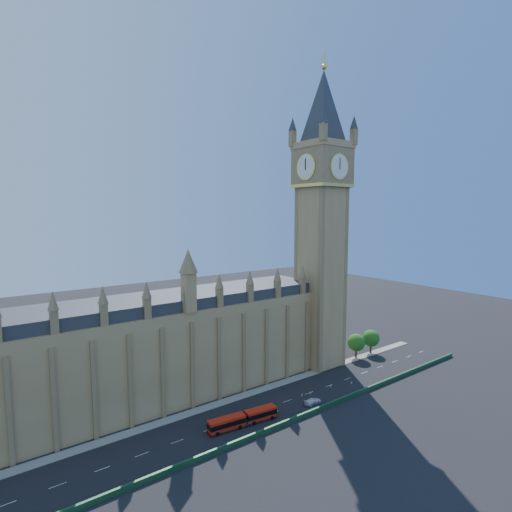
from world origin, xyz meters
TOP-DOWN VIEW (x-y plane):
  - ground at (0.00, 0.00)m, footprint 400.00×400.00m
  - palace_westminster at (-25.00, 22.00)m, footprint 120.00×20.00m
  - elizabeth_tower at (38.00, 13.99)m, footprint 20.59×20.59m
  - bridge_parapet at (0.00, -9.00)m, footprint 160.00×0.60m
  - kerb_north at (0.00, 9.50)m, footprint 160.00×3.00m
  - tree_east_near at (52.22, 10.08)m, footprint 6.00×6.00m
  - tree_east_far at (60.22, 10.08)m, footprint 6.00×6.00m
  - red_bus at (-4.55, -3.10)m, footprint 17.74×4.59m
  - car_grey at (-2.00, -3.84)m, footprint 4.61×2.16m
  - car_silver at (3.94, -2.77)m, footprint 4.22×1.75m
  - car_white at (16.28, -5.22)m, footprint 5.04×2.16m
  - cone_a at (19.88, -0.69)m, footprint 0.62×0.62m
  - cone_b at (27.61, -1.03)m, footprint 0.42×0.42m
  - cone_c at (34.00, -3.29)m, footprint 0.59×0.59m
  - cone_d at (16.92, -0.33)m, footprint 0.55×0.55m

SIDE VIEW (x-z plane):
  - ground at x=0.00m, z-range 0.00..0.00m
  - kerb_north at x=0.00m, z-range 0.00..0.16m
  - cone_b at x=27.61m, z-range 0.00..0.63m
  - cone_d at x=16.92m, z-range 0.00..0.71m
  - cone_c at x=34.00m, z-range 0.00..0.74m
  - cone_a at x=19.88m, z-range -0.01..0.75m
  - bridge_parapet at x=0.00m, z-range 0.00..1.20m
  - car_silver at x=3.94m, z-range 0.00..1.36m
  - car_white at x=16.28m, z-range 0.00..1.45m
  - car_grey at x=-2.00m, z-range 0.00..1.53m
  - red_bus at x=-4.55m, z-range 0.08..3.07m
  - tree_east_near at x=52.22m, z-range 1.39..9.89m
  - tree_east_far at x=60.22m, z-range 1.39..9.89m
  - palace_westminster at x=-25.00m, z-range -0.14..27.86m
  - elizabeth_tower at x=38.00m, z-range 2.06..107.06m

